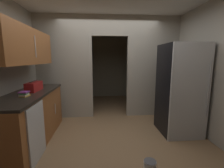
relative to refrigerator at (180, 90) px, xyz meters
The scene contains 10 objects.
ground 1.70m from the refrigerator, 168.76° to the right, with size 20.00×20.00×0.00m, color brown.
kitchen_partition 1.82m from the refrigerator, 143.22° to the left, with size 3.67×0.12×2.62m.
adjoining_room_shell 3.06m from the refrigerator, 117.51° to the left, with size 3.67×2.32×2.62m.
refrigerator is the anchor object (origin of this frame).
lower_cabinet_run 2.95m from the refrigerator, behind, with size 0.66×1.93×0.94m.
dishwasher 2.73m from the refrigerator, 164.43° to the right, with size 0.02×0.56×0.88m.
upper_cabinet_counterside 3.03m from the refrigerator, behind, with size 0.36×1.73×0.61m.
boombox 2.89m from the refrigerator, behind, with size 0.18×0.43×0.20m.
book_stack 2.89m from the refrigerator, behind, with size 0.13×0.16×0.08m.
paint_can 1.73m from the refrigerator, 130.14° to the right, with size 0.17×0.17×0.20m.
Camera 1 is at (-0.22, -2.67, 1.53)m, focal length 24.47 mm.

